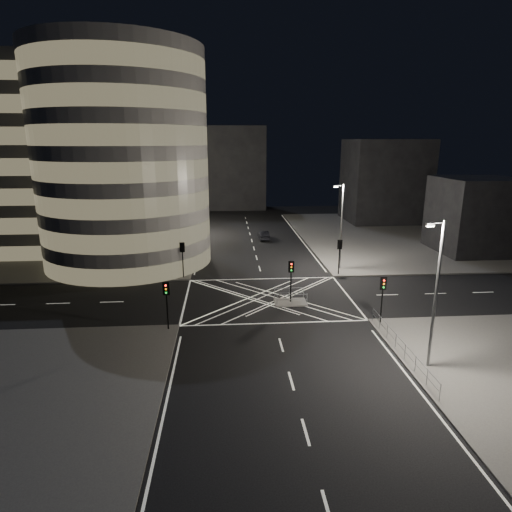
{
  "coord_description": "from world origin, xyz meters",
  "views": [
    {
      "loc": [
        -4.04,
        -39.14,
        14.9
      ],
      "look_at": [
        -0.82,
        4.77,
        3.0
      ],
      "focal_mm": 30.0,
      "sensor_mm": 36.0,
      "label": 1
    }
  ],
  "objects": [
    {
      "name": "railing_near_right",
      "position": [
        8.3,
        -12.15,
        0.7
      ],
      "size": [
        0.06,
        11.7,
        1.1
      ],
      "primitive_type": "cube",
      "color": "slate",
      "rests_on": "sidewalk_near_right"
    },
    {
      "name": "tree_c",
      "position": [
        -10.5,
        21.0,
        4.91
      ],
      "size": [
        4.07,
        4.07,
        7.12
      ],
      "color": "black",
      "rests_on": "sidewalk_far_left"
    },
    {
      "name": "sedan",
      "position": [
        1.89,
        25.66,
        0.68
      ],
      "size": [
        1.61,
        4.17,
        1.35
      ],
      "primitive_type": "imported",
      "rotation": [
        0.0,
        0.0,
        3.19
      ],
      "color": "black",
      "rests_on": "ground"
    },
    {
      "name": "railing_island_south",
      "position": [
        2.0,
        -2.4,
        0.7
      ],
      "size": [
        2.8,
        0.06,
        1.1
      ],
      "primitive_type": "cube",
      "color": "slate",
      "rests_on": "central_island"
    },
    {
      "name": "street_lamp_right_near",
      "position": [
        9.44,
        -14.0,
        5.54
      ],
      "size": [
        1.25,
        0.25,
        10.0
      ],
      "color": "slate",
      "rests_on": "sidewalk_near_right"
    },
    {
      "name": "sidewalk_far_left",
      "position": [
        -29.0,
        27.0,
        0.07
      ],
      "size": [
        42.0,
        42.0,
        0.15
      ],
      "primitive_type": "cube",
      "color": "#53514E",
      "rests_on": "ground"
    },
    {
      "name": "traffic_signal_fl",
      "position": [
        -8.8,
        6.8,
        2.91
      ],
      "size": [
        0.55,
        0.22,
        4.0
      ],
      "color": "black",
      "rests_on": "sidewalk_far_left"
    },
    {
      "name": "office_block_rear",
      "position": [
        -22.0,
        42.0,
        11.15
      ],
      "size": [
        24.0,
        16.0,
        22.0
      ],
      "primitive_type": "cube",
      "color": "gray",
      "rests_on": "sidewalk_far_left"
    },
    {
      "name": "tree_d",
      "position": [
        -10.5,
        27.0,
        4.79
      ],
      "size": [
        5.42,
        5.42,
        7.76
      ],
      "color": "black",
      "rests_on": "sidewalk_far_left"
    },
    {
      "name": "street_lamp_right_far",
      "position": [
        9.44,
        9.0,
        5.54
      ],
      "size": [
        1.25,
        0.25,
        10.0
      ],
      "color": "slate",
      "rests_on": "sidewalk_far_right"
    },
    {
      "name": "traffic_signal_nr",
      "position": [
        8.8,
        -6.8,
        2.91
      ],
      "size": [
        0.55,
        0.22,
        4.0
      ],
      "color": "black",
      "rests_on": "sidewalk_near_right"
    },
    {
      "name": "office_tower_curved",
      "position": [
        -20.74,
        18.74,
        12.65
      ],
      "size": [
        30.0,
        29.0,
        27.2
      ],
      "color": "gray",
      "rests_on": "sidewalk_far_left"
    },
    {
      "name": "tree_a",
      "position": [
        -10.5,
        9.0,
        4.63
      ],
      "size": [
        4.12,
        4.12,
        6.87
      ],
      "color": "black",
      "rests_on": "sidewalk_far_left"
    },
    {
      "name": "central_island",
      "position": [
        2.0,
        -1.5,
        0.07
      ],
      "size": [
        3.0,
        2.0,
        0.15
      ],
      "primitive_type": "cube",
      "color": "slate",
      "rests_on": "ground"
    },
    {
      "name": "traffic_signal_nl",
      "position": [
        -8.8,
        -6.8,
        2.91
      ],
      "size": [
        0.55,
        0.22,
        4.0
      ],
      "color": "black",
      "rests_on": "sidewalk_near_left"
    },
    {
      "name": "street_lamp_left_far",
      "position": [
        -9.44,
        30.0,
        5.54
      ],
      "size": [
        1.25,
        0.25,
        10.0
      ],
      "color": "slate",
      "rests_on": "sidewalk_far_left"
    },
    {
      "name": "building_far_end",
      "position": [
        -4.0,
        58.0,
        9.0
      ],
      "size": [
        18.0,
        8.0,
        18.0
      ],
      "primitive_type": "cube",
      "color": "black",
      "rests_on": "ground"
    },
    {
      "name": "sidewalk_far_right",
      "position": [
        29.0,
        27.0,
        0.07
      ],
      "size": [
        42.0,
        42.0,
        0.15
      ],
      "primitive_type": "cube",
      "color": "#53514E",
      "rests_on": "ground"
    },
    {
      "name": "street_lamp_left_near",
      "position": [
        -9.44,
        12.0,
        5.54
      ],
      "size": [
        1.25,
        0.25,
        10.0
      ],
      "color": "slate",
      "rests_on": "sidewalk_far_left"
    },
    {
      "name": "traffic_signal_fr",
      "position": [
        8.8,
        6.8,
        2.91
      ],
      "size": [
        0.55,
        0.22,
        4.0
      ],
      "color": "black",
      "rests_on": "sidewalk_far_right"
    },
    {
      "name": "traffic_signal_island",
      "position": [
        2.0,
        -1.5,
        2.91
      ],
      "size": [
        0.55,
        0.22,
        4.0
      ],
      "color": "black",
      "rests_on": "central_island"
    },
    {
      "name": "building_right_far",
      "position": [
        26.0,
        40.0,
        7.65
      ],
      "size": [
        14.0,
        12.0,
        15.0
      ],
      "primitive_type": "cube",
      "color": "black",
      "rests_on": "sidewalk_far_right"
    },
    {
      "name": "tree_b",
      "position": [
        -10.5,
        15.0,
        4.69
      ],
      "size": [
        4.74,
        4.74,
        7.27
      ],
      "color": "black",
      "rests_on": "sidewalk_far_left"
    },
    {
      "name": "tree_e",
      "position": [
        -10.5,
        33.0,
        4.56
      ],
      "size": [
        3.84,
        3.84,
        6.63
      ],
      "color": "black",
      "rests_on": "sidewalk_far_left"
    },
    {
      "name": "building_right_near",
      "position": [
        30.0,
        16.0,
        5.15
      ],
      "size": [
        10.0,
        10.0,
        10.0
      ],
      "primitive_type": "cube",
      "color": "black",
      "rests_on": "sidewalk_far_right"
    },
    {
      "name": "railing_island_north",
      "position": [
        2.0,
        -0.6,
        0.7
      ],
      "size": [
        2.8,
        0.06,
        1.1
      ],
      "primitive_type": "cube",
      "color": "slate",
      "rests_on": "central_island"
    },
    {
      "name": "ground",
      "position": [
        0.0,
        0.0,
        0.0
      ],
      "size": [
        120.0,
        120.0,
        0.0
      ],
      "primitive_type": "plane",
      "color": "black",
      "rests_on": "ground"
    }
  ]
}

